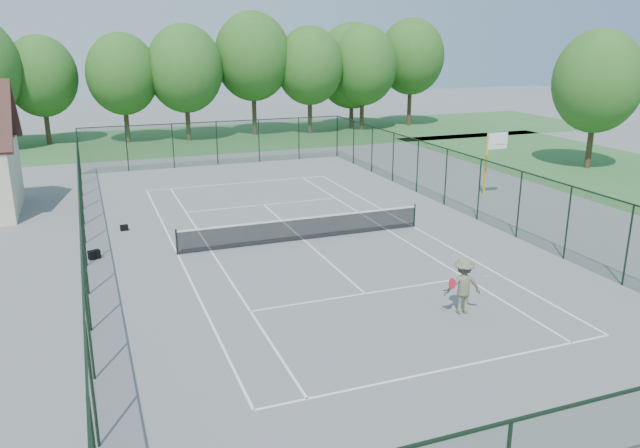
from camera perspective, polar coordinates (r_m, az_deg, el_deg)
The scene contains 11 objects.
ground at distance 27.46m, azimuth -1.49°, elevation -1.47°, with size 140.00×140.00×0.00m, color gray.
grass_far at distance 55.96m, azimuth -11.88°, elevation 7.59°, with size 80.00×16.00×0.01m, color #3B7235.
court_lines at distance 27.46m, azimuth -1.49°, elevation -1.46°, with size 11.05×23.85×0.01m.
tennis_net at distance 27.29m, azimuth -1.50°, elevation -0.32°, with size 11.08×0.08×1.10m.
fence_enclosure at distance 27.02m, azimuth -1.51°, elevation 1.67°, with size 18.05×36.05×3.02m.
tree_line_far at distance 55.35m, azimuth -12.26°, elevation 13.71°, with size 39.40×6.40×9.70m.
basketball_goal at distance 35.70m, azimuth 15.50°, elevation 6.45°, with size 1.20×1.43×3.65m.
tree_side at distance 45.68m, azimuth 24.05°, elevation 11.81°, with size 5.78×5.78×9.14m.
sports_bag_a at distance 26.71m, azimuth -19.94°, elevation -2.65°, with size 0.44×0.27×0.35m, color black.
sports_bag_b at distance 30.15m, azimuth -17.47°, elevation -0.32°, with size 0.34×0.21×0.27m, color black.
tennis_player at distance 20.59m, azimuth 12.95°, elevation -5.51°, with size 2.10×0.96×1.88m.
Camera 1 is at (-8.64, -24.61, 8.60)m, focal length 35.00 mm.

